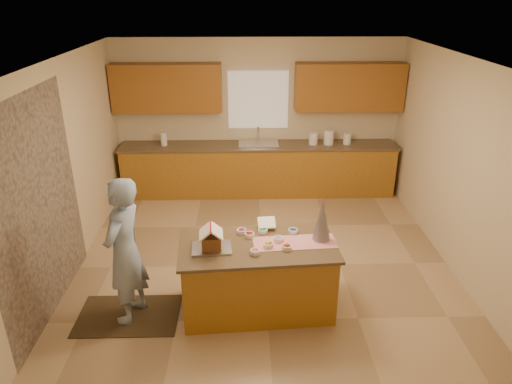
% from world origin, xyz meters
% --- Properties ---
extents(floor, '(5.50, 5.50, 0.00)m').
position_xyz_m(floor, '(0.00, 0.00, 0.00)').
color(floor, tan).
rests_on(floor, ground).
extents(ceiling, '(5.50, 5.50, 0.00)m').
position_xyz_m(ceiling, '(0.00, 0.00, 2.70)').
color(ceiling, silver).
rests_on(ceiling, floor).
extents(wall_back, '(5.50, 5.50, 0.00)m').
position_xyz_m(wall_back, '(0.00, 2.75, 1.35)').
color(wall_back, beige).
rests_on(wall_back, floor).
extents(wall_front, '(5.50, 5.50, 0.00)m').
position_xyz_m(wall_front, '(0.00, -2.75, 1.35)').
color(wall_front, beige).
rests_on(wall_front, floor).
extents(wall_left, '(5.50, 5.50, 0.00)m').
position_xyz_m(wall_left, '(-2.50, 0.00, 1.35)').
color(wall_left, beige).
rests_on(wall_left, floor).
extents(wall_right, '(5.50, 5.50, 0.00)m').
position_xyz_m(wall_right, '(2.50, 0.00, 1.35)').
color(wall_right, beige).
rests_on(wall_right, floor).
extents(stone_accent, '(0.00, 2.50, 2.50)m').
position_xyz_m(stone_accent, '(-2.48, -0.80, 1.25)').
color(stone_accent, gray).
rests_on(stone_accent, wall_left).
extents(window_curtain, '(1.05, 0.03, 1.00)m').
position_xyz_m(window_curtain, '(0.00, 2.72, 1.65)').
color(window_curtain, white).
rests_on(window_curtain, wall_back).
extents(back_counter_base, '(4.80, 0.60, 0.88)m').
position_xyz_m(back_counter_base, '(0.00, 2.45, 0.44)').
color(back_counter_base, '#9F6D20').
rests_on(back_counter_base, floor).
extents(back_counter_top, '(4.85, 0.63, 0.04)m').
position_xyz_m(back_counter_top, '(0.00, 2.45, 0.90)').
color(back_counter_top, brown).
rests_on(back_counter_top, back_counter_base).
extents(upper_cabinet_left, '(1.85, 0.35, 0.80)m').
position_xyz_m(upper_cabinet_left, '(-1.55, 2.57, 1.90)').
color(upper_cabinet_left, '#93621F').
rests_on(upper_cabinet_left, wall_back).
extents(upper_cabinet_right, '(1.85, 0.35, 0.80)m').
position_xyz_m(upper_cabinet_right, '(1.55, 2.57, 1.90)').
color(upper_cabinet_right, '#93621F').
rests_on(upper_cabinet_right, wall_back).
extents(sink, '(0.70, 0.45, 0.12)m').
position_xyz_m(sink, '(0.00, 2.45, 0.89)').
color(sink, silver).
rests_on(sink, back_counter_top).
extents(faucet, '(0.03, 0.03, 0.28)m').
position_xyz_m(faucet, '(0.00, 2.63, 1.06)').
color(faucet, silver).
rests_on(faucet, back_counter_top).
extents(island_base, '(1.72, 0.95, 0.81)m').
position_xyz_m(island_base, '(-0.11, -0.91, 0.41)').
color(island_base, '#9F6D20').
rests_on(island_base, floor).
extents(island_top, '(1.80, 1.03, 0.04)m').
position_xyz_m(island_top, '(-0.11, -0.91, 0.83)').
color(island_top, brown).
rests_on(island_top, island_base).
extents(table_runner, '(0.95, 0.40, 0.01)m').
position_xyz_m(table_runner, '(0.31, -0.88, 0.85)').
color(table_runner, '#B80D22').
rests_on(table_runner, island_top).
extents(baking_tray, '(0.45, 0.34, 0.02)m').
position_xyz_m(baking_tray, '(-0.61, -0.99, 0.86)').
color(baking_tray, silver).
rests_on(baking_tray, island_top).
extents(cookbook, '(0.21, 0.17, 0.09)m').
position_xyz_m(cookbook, '(0.00, -0.55, 0.93)').
color(cookbook, white).
rests_on(cookbook, island_top).
extents(tinsel_tree, '(0.22, 0.22, 0.51)m').
position_xyz_m(tinsel_tree, '(0.61, -0.81, 1.11)').
color(tinsel_tree, '#AFADBA').
rests_on(tinsel_tree, island_top).
extents(rug, '(1.15, 0.75, 0.01)m').
position_xyz_m(rug, '(-1.59, -1.03, 0.01)').
color(rug, black).
rests_on(rug, floor).
extents(boy, '(0.56, 0.70, 1.69)m').
position_xyz_m(boy, '(-1.54, -1.03, 0.86)').
color(boy, '#8CA3C7').
rests_on(boy, rug).
extents(canister_a, '(0.16, 0.16, 0.21)m').
position_xyz_m(canister_a, '(0.96, 2.45, 1.03)').
color(canister_a, white).
rests_on(canister_a, back_counter_top).
extents(canister_b, '(0.17, 0.17, 0.25)m').
position_xyz_m(canister_b, '(1.23, 2.45, 1.05)').
color(canister_b, white).
rests_on(canister_b, back_counter_top).
extents(canister_c, '(0.14, 0.14, 0.19)m').
position_xyz_m(canister_c, '(1.56, 2.45, 1.02)').
color(canister_c, white).
rests_on(canister_c, back_counter_top).
extents(paper_towel, '(0.11, 0.11, 0.23)m').
position_xyz_m(paper_towel, '(-1.65, 2.45, 1.04)').
color(paper_towel, white).
rests_on(paper_towel, back_counter_top).
extents(gingerbread_house, '(0.27, 0.28, 0.26)m').
position_xyz_m(gingerbread_house, '(-0.61, -0.99, 0.97)').
color(gingerbread_house, brown).
rests_on(gingerbread_house, baking_tray).
extents(candy_bowls, '(0.71, 0.57, 0.05)m').
position_xyz_m(candy_bowls, '(-0.00, -0.83, 0.88)').
color(candy_bowls, '#CF4124').
rests_on(candy_bowls, island_top).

